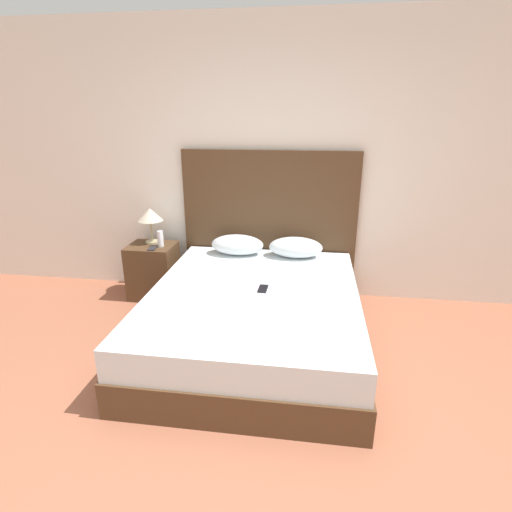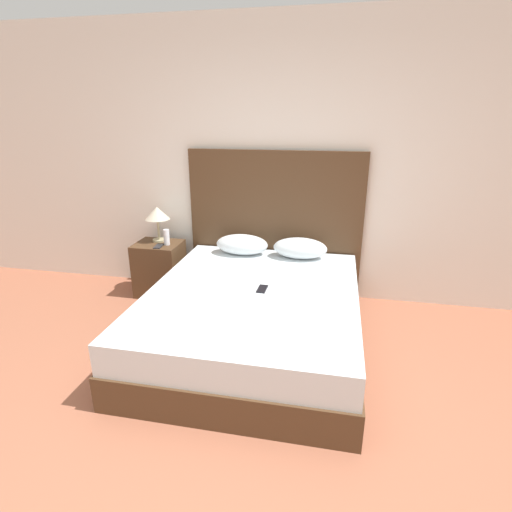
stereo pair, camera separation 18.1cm
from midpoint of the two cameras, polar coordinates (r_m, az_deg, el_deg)
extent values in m
plane|color=#9E5B42|center=(2.32, -6.73, -32.30)|extent=(16.00, 16.00, 0.00)
cube|color=white|center=(4.04, 2.00, 12.97)|extent=(10.00, 0.06, 2.70)
cube|color=#4C331E|center=(3.37, -1.81, -10.46)|extent=(1.68, 2.04, 0.26)
cube|color=silver|center=(3.25, -1.86, -6.70)|extent=(1.64, 2.00, 0.23)
cube|color=#4C331E|center=(4.09, 0.59, 4.45)|extent=(1.76, 0.05, 1.49)
ellipsoid|color=silver|center=(3.97, -3.98, 1.60)|extent=(0.52, 0.29, 0.20)
ellipsoid|color=silver|center=(3.90, 4.37, 1.23)|extent=(0.52, 0.29, 0.20)
cube|color=black|center=(3.21, -0.63, -4.72)|extent=(0.07, 0.15, 0.01)
cube|color=#4C331E|center=(4.31, -15.62, -2.06)|extent=(0.46, 0.39, 0.56)
cylinder|color=tan|center=(4.28, -15.74, 1.95)|extent=(0.14, 0.14, 0.02)
cylinder|color=tan|center=(4.25, -15.88, 3.46)|extent=(0.02, 0.02, 0.22)
cone|color=beige|center=(4.21, -16.10, 5.71)|extent=(0.25, 0.25, 0.13)
cube|color=#232328|center=(4.10, -15.78, 1.10)|extent=(0.09, 0.16, 0.01)
cylinder|color=silver|center=(4.12, -14.73, 2.38)|extent=(0.06, 0.06, 0.16)
camera|label=1|loc=(0.09, -91.62, -0.58)|focal=28.00mm
camera|label=2|loc=(0.09, 88.38, 0.58)|focal=28.00mm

